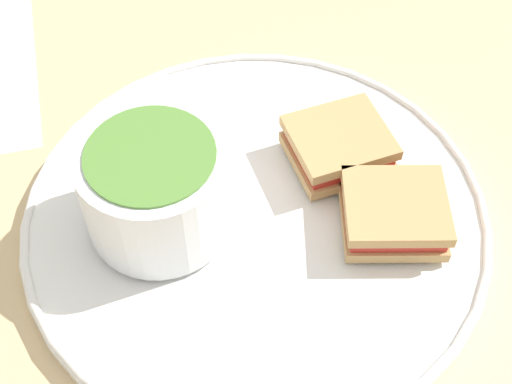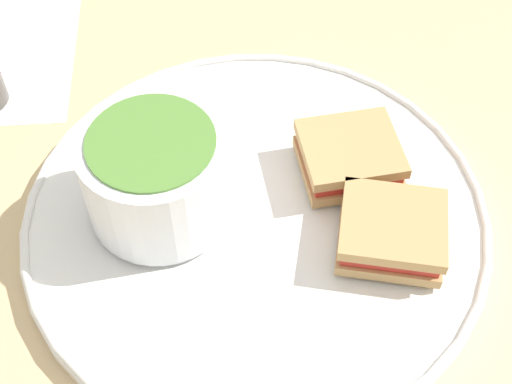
% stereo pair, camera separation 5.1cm
% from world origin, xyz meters
% --- Properties ---
extents(ground_plane, '(2.40, 2.40, 0.00)m').
position_xyz_m(ground_plane, '(0.00, 0.00, 0.00)').
color(ground_plane, '#D1B27F').
extents(plate, '(0.35, 0.35, 0.02)m').
position_xyz_m(plate, '(0.00, 0.00, 0.01)').
color(plate, white).
rests_on(plate, ground_plane).
extents(soup_bowl, '(0.11, 0.11, 0.07)m').
position_xyz_m(soup_bowl, '(0.04, 0.06, 0.06)').
color(soup_bowl, white).
rests_on(soup_bowl, plate).
extents(spoon, '(0.05, 0.11, 0.01)m').
position_xyz_m(spoon, '(0.08, 0.04, 0.02)').
color(spoon, silver).
rests_on(spoon, plate).
extents(sandwich_half_near, '(0.10, 0.10, 0.03)m').
position_xyz_m(sandwich_half_near, '(-0.07, -0.07, 0.03)').
color(sandwich_half_near, tan).
rests_on(sandwich_half_near, plate).
extents(sandwich_half_far, '(0.09, 0.09, 0.03)m').
position_xyz_m(sandwich_half_far, '(0.00, -0.08, 0.03)').
color(sandwich_half_far, tan).
rests_on(sandwich_half_far, plate).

